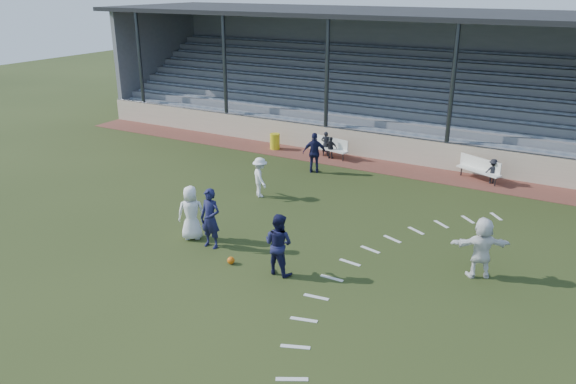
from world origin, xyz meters
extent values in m
plane|color=#273314|center=(0.00, 0.00, 0.00)|extent=(90.00, 90.00, 0.00)
cube|color=brown|center=(0.00, 10.50, 0.01)|extent=(34.00, 2.00, 0.02)
cube|color=beige|center=(0.00, 11.55, 0.60)|extent=(34.00, 0.18, 1.20)
cube|color=silver|center=(-2.27, 10.54, 0.45)|extent=(2.04, 0.83, 0.06)
cube|color=silver|center=(-2.27, 10.76, 0.70)|extent=(1.96, 0.50, 0.54)
cylinder|color=#313539|center=(-3.10, 10.73, 0.22)|extent=(0.06, 0.06, 0.40)
cylinder|color=#313539|center=(-1.44, 10.35, 0.22)|extent=(0.06, 0.06, 0.40)
cube|color=silver|center=(4.69, 10.62, 0.45)|extent=(1.99, 1.19, 0.06)
cube|color=silver|center=(4.69, 10.84, 0.70)|extent=(1.84, 0.88, 0.54)
cylinder|color=#313539|center=(3.92, 10.98, 0.22)|extent=(0.06, 0.06, 0.40)
cylinder|color=#313539|center=(5.47, 10.27, 0.22)|extent=(0.06, 0.06, 0.40)
cylinder|color=gold|center=(-5.28, 10.54, 0.41)|extent=(0.49, 0.49, 0.79)
sphere|color=#D45C0C|center=(-0.18, -0.69, 0.11)|extent=(0.23, 0.23, 0.23)
imported|color=white|center=(-2.31, 0.17, 0.91)|extent=(1.06, 0.97, 1.82)
imported|color=#16183E|center=(-1.39, -0.02, 0.98)|extent=(0.71, 0.47, 1.95)
imported|color=#16183E|center=(1.35, -0.45, 0.92)|extent=(0.95, 0.77, 1.85)
imported|color=white|center=(-2.41, 4.56, 0.79)|extent=(1.16, 1.12, 1.58)
imported|color=#16183E|center=(-1.90, 8.28, 0.90)|extent=(1.14, 0.84, 1.80)
imported|color=white|center=(6.47, 2.20, 0.91)|extent=(1.74, 1.28, 1.82)
imported|color=black|center=(-2.53, 10.71, 0.62)|extent=(0.52, 0.43, 1.21)
imported|color=black|center=(-2.12, 10.44, 0.54)|extent=(0.63, 0.29, 1.05)
imported|color=black|center=(5.27, 10.59, 0.55)|extent=(0.77, 0.60, 1.05)
cube|color=gray|center=(0.00, 12.10, 0.60)|extent=(34.00, 0.80, 1.20)
cube|color=gray|center=(0.00, 12.20, 1.25)|extent=(33.00, 0.28, 0.10)
cube|color=gray|center=(0.00, 12.90, 0.80)|extent=(34.00, 0.80, 1.60)
cube|color=gray|center=(0.00, 13.00, 1.65)|extent=(33.00, 0.28, 0.10)
cube|color=gray|center=(0.00, 13.70, 1.00)|extent=(34.00, 0.80, 2.00)
cube|color=gray|center=(0.00, 13.80, 2.05)|extent=(33.00, 0.28, 0.10)
cube|color=gray|center=(0.00, 14.50, 1.20)|extent=(34.00, 0.80, 2.40)
cube|color=gray|center=(0.00, 14.60, 2.45)|extent=(33.00, 0.28, 0.10)
cube|color=gray|center=(0.00, 15.30, 1.40)|extent=(34.00, 0.80, 2.80)
cube|color=gray|center=(0.00, 15.40, 2.85)|extent=(33.00, 0.28, 0.10)
cube|color=gray|center=(0.00, 16.10, 1.60)|extent=(34.00, 0.80, 3.20)
cube|color=gray|center=(0.00, 16.20, 3.25)|extent=(33.00, 0.28, 0.10)
cube|color=gray|center=(0.00, 16.90, 1.80)|extent=(34.00, 0.80, 3.60)
cube|color=gray|center=(0.00, 17.00, 3.65)|extent=(33.00, 0.28, 0.10)
cube|color=gray|center=(0.00, 17.70, 2.00)|extent=(34.00, 0.80, 4.00)
cube|color=gray|center=(0.00, 17.80, 4.05)|extent=(33.00, 0.28, 0.10)
cube|color=gray|center=(0.00, 18.50, 2.20)|extent=(34.00, 0.80, 4.40)
cube|color=gray|center=(0.00, 18.60, 4.45)|extent=(33.00, 0.28, 0.10)
cube|color=gray|center=(0.00, 19.10, 3.20)|extent=(34.00, 0.40, 6.40)
cube|color=gray|center=(-16.85, 15.50, 3.20)|extent=(0.30, 7.80, 6.40)
cube|color=black|center=(0.00, 15.20, 6.50)|extent=(34.60, 9.00, 0.22)
cylinder|color=#313539|center=(-15.00, 11.65, 3.25)|extent=(0.20, 0.20, 6.50)
cylinder|color=#313539|center=(-9.00, 11.65, 3.25)|extent=(0.20, 0.20, 6.50)
cylinder|color=#313539|center=(-3.00, 11.65, 3.25)|extent=(0.20, 0.20, 6.50)
cylinder|color=#313539|center=(3.00, 11.65, 3.25)|extent=(0.20, 0.20, 6.50)
cylinder|color=#313539|center=(0.00, 11.55, 1.25)|extent=(34.00, 0.05, 0.05)
cube|color=silver|center=(6.12, 7.01, 0.01)|extent=(0.54, 0.61, 0.01)
cube|color=silver|center=(5.29, 6.22, 0.01)|extent=(0.59, 0.56, 0.01)
cube|color=silver|center=(4.57, 5.34, 0.01)|extent=(0.64, 0.51, 0.01)
cube|color=silver|center=(3.96, 4.38, 0.01)|extent=(0.67, 0.44, 0.01)
cube|color=silver|center=(3.48, 3.34, 0.01)|extent=(0.70, 0.37, 0.01)
cube|color=silver|center=(3.13, 2.26, 0.01)|extent=(0.71, 0.29, 0.01)
cube|color=silver|center=(2.92, 1.14, 0.01)|extent=(0.71, 0.21, 0.01)
cube|color=silver|center=(2.85, 0.00, 0.01)|extent=(0.70, 0.12, 0.01)
cube|color=silver|center=(2.92, -1.14, 0.01)|extent=(0.71, 0.21, 0.01)
cube|color=silver|center=(3.13, -2.26, 0.01)|extent=(0.71, 0.29, 0.01)
cube|color=silver|center=(3.48, -3.34, 0.01)|extent=(0.70, 0.37, 0.01)
cube|color=silver|center=(3.96, -4.38, 0.01)|extent=(0.67, 0.44, 0.01)
camera|label=1|loc=(8.70, -12.97, 7.99)|focal=35.00mm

